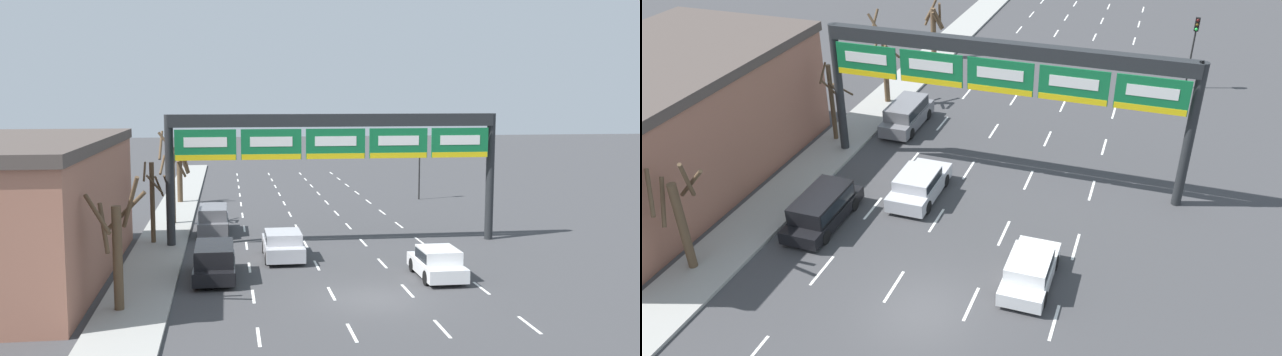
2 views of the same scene
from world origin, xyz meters
TOP-DOWN VIEW (x-y plane):
  - ground_plane at (0.00, 0.00)m, footprint 220.00×220.00m
  - sidewalk_left at (-9.65, 0.00)m, footprint 2.80×110.00m
  - lane_dashes at (-0.00, 13.50)m, footprint 10.02×67.00m
  - sign_gantry at (0.00, 11.00)m, footprint 18.57×0.70m
  - suv_black at (-6.59, 4.18)m, footprint 1.89×4.76m
  - car_white at (3.53, 2.89)m, footprint 1.84×4.00m
  - suv_grey at (-6.83, 14.93)m, footprint 1.82×4.66m
  - car_silver at (-3.18, 7.69)m, footprint 1.98×4.34m
  - traffic_light_near_gantry at (9.19, 26.69)m, footprint 0.30×0.35m
  - tree_bare_closest at (-10.17, -0.53)m, footprint 2.31×2.32m
  - tree_bare_second at (-10.02, 11.90)m, footprint 1.44×1.77m
  - tree_bare_third at (-9.49, 17.80)m, footprint 1.70×1.64m
  - tree_bare_furthest at (-9.51, 26.94)m, footprint 1.59×1.59m

SIDE VIEW (x-z plane):
  - ground_plane at x=0.00m, z-range 0.00..0.00m
  - lane_dashes at x=0.00m, z-range 0.00..0.01m
  - sidewalk_left at x=-9.65m, z-range 0.00..0.15m
  - car_white at x=3.53m, z-range 0.05..1.47m
  - car_silver at x=-3.18m, z-range 0.05..1.49m
  - suv_black at x=-6.59m, z-range 0.10..1.68m
  - suv_grey at x=-6.83m, z-range 0.10..1.73m
  - tree_bare_furthest at x=-9.51m, z-range 0.27..4.64m
  - tree_bare_second at x=-10.02m, z-range 0.39..4.89m
  - tree_bare_closest at x=-10.17m, z-range 0.09..5.28m
  - tree_bare_third at x=-9.49m, z-range 0.11..6.00m
  - traffic_light_near_gantry at x=9.19m, z-range 1.04..5.99m
  - sign_gantry at x=0.00m, z-range 2.25..9.55m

